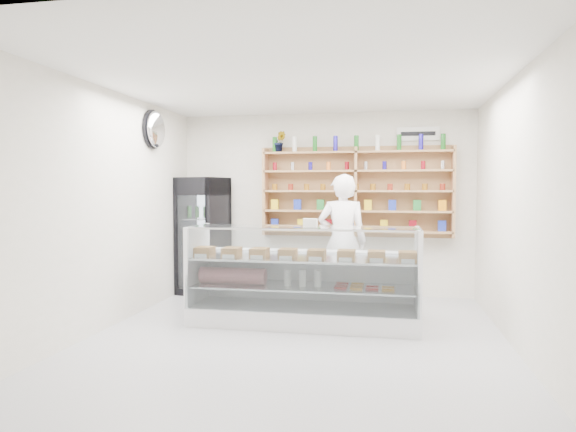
# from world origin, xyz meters

# --- Properties ---
(room) EXTENTS (5.00, 5.00, 5.00)m
(room) POSITION_xyz_m (0.00, 0.00, 1.40)
(room) COLOR #B4B4B9
(room) RESTS_ON ground
(display_counter) EXTENTS (2.72, 0.81, 1.19)m
(display_counter) POSITION_xyz_m (-0.02, 0.61, 0.33)
(display_counter) COLOR white
(display_counter) RESTS_ON floor
(shop_worker) EXTENTS (0.70, 0.48, 1.83)m
(shop_worker) POSITION_xyz_m (0.36, 1.59, 0.92)
(shop_worker) COLOR white
(shop_worker) RESTS_ON floor
(drinks_cooler) EXTENTS (0.78, 0.77, 1.81)m
(drinks_cooler) POSITION_xyz_m (-1.85, 2.14, 0.91)
(drinks_cooler) COLOR black
(drinks_cooler) RESTS_ON floor
(wall_shelving) EXTENTS (2.84, 0.28, 1.33)m
(wall_shelving) POSITION_xyz_m (0.50, 2.34, 1.59)
(wall_shelving) COLOR #B07653
(wall_shelving) RESTS_ON back_wall
(potted_plant) EXTENTS (0.20, 0.17, 0.32)m
(potted_plant) POSITION_xyz_m (-0.67, 2.34, 2.36)
(potted_plant) COLOR #1E6626
(potted_plant) RESTS_ON wall_shelving
(security_mirror) EXTENTS (0.15, 0.50, 0.50)m
(security_mirror) POSITION_xyz_m (-2.17, 1.20, 2.45)
(security_mirror) COLOR silver
(security_mirror) RESTS_ON left_wall
(wall_sign) EXTENTS (0.62, 0.03, 0.20)m
(wall_sign) POSITION_xyz_m (1.40, 2.47, 2.45)
(wall_sign) COLOR white
(wall_sign) RESTS_ON back_wall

